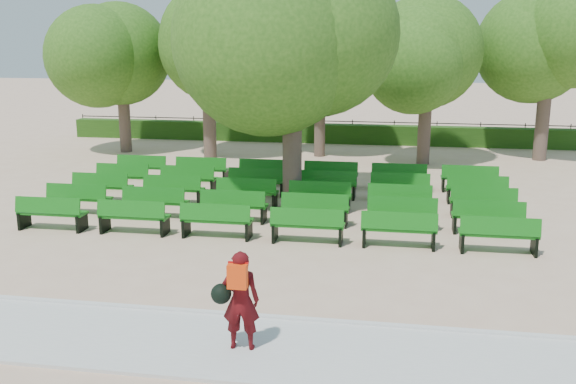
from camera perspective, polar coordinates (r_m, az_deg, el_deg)
name	(u,v)px	position (r m, az deg, el deg)	size (l,w,h in m)	color
ground	(278,222)	(17.61, -0.89, -2.68)	(120.00, 120.00, 0.00)	#CEA889
paving	(196,344)	(10.88, -8.22, -13.23)	(30.00, 2.20, 0.06)	silver
curb	(215,314)	(11.86, -6.51, -10.72)	(30.00, 0.12, 0.10)	silver
hedge	(331,134)	(31.10, 3.83, 5.21)	(26.00, 0.70, 0.90)	#234C13
fence	(332,142)	(31.56, 3.90, 4.50)	(26.00, 0.10, 1.02)	black
tree_line	(321,157)	(27.25, 2.95, 3.09)	(21.80, 6.80, 7.04)	#38691C
bench_array	(284,205)	(18.99, -0.40, -1.19)	(1.81, 0.59, 1.14)	#136D14
tree_among	(292,44)	(18.40, 0.39, 13.02)	(5.34, 5.34, 7.18)	brown
person	(239,299)	(10.27, -4.37, -9.44)	(0.78, 0.48, 1.63)	#490A0D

